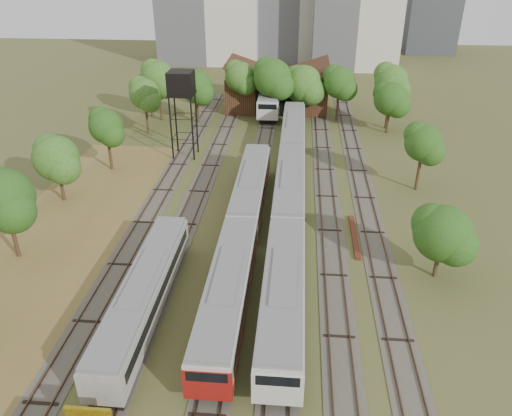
{
  "coord_description": "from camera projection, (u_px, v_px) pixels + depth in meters",
  "views": [
    {
      "loc": [
        2.52,
        -23.56,
        24.16
      ],
      "look_at": [
        -1.0,
        17.05,
        2.5
      ],
      "focal_mm": 35.0,
      "sensor_mm": 36.0,
      "label": 1
    }
  ],
  "objects": [
    {
      "name": "tree_band_far",
      "position": [
        271.0,
        81.0,
        74.22
      ],
      "size": [
        38.88,
        9.19,
        9.34
      ],
      "color": "#382616",
      "rests_on": "ground"
    },
    {
      "name": "railcar_red_set",
      "position": [
        241.0,
        232.0,
        43.51
      ],
      "size": [
        2.89,
        34.58,
        3.57
      ],
      "color": "black",
      "rests_on": "ground"
    },
    {
      "name": "tree_band_right",
      "position": [
        412.0,
        144.0,
        54.67
      ],
      "size": [
        5.94,
        40.01,
        7.41
      ],
      "color": "#382616",
      "rests_on": "ground"
    },
    {
      "name": "dry_grass_patch",
      "position": [
        39.0,
        278.0,
        40.66
      ],
      "size": [
        14.0,
        60.0,
        0.04
      ],
      "primitive_type": "cube",
      "color": "brown",
      "rests_on": "ground"
    },
    {
      "name": "maintenance_shed",
      "position": [
        278.0,
        90.0,
        81.97
      ],
      "size": [
        16.45,
        11.55,
        7.58
      ],
      "color": "#3D1B16",
      "rests_on": "ground"
    },
    {
      "name": "railcar_rear",
      "position": [
        271.0,
        97.0,
        80.62
      ],
      "size": [
        3.26,
        16.08,
        4.04
      ],
      "color": "black",
      "rests_on": "ground"
    },
    {
      "name": "railcar_green_set",
      "position": [
        290.0,
        190.0,
        50.84
      ],
      "size": [
        3.0,
        52.07,
        3.71
      ],
      "color": "black",
      "rests_on": "ground"
    },
    {
      "name": "rail_pile_far",
      "position": [
        354.0,
        236.0,
        46.28
      ],
      "size": [
        0.48,
        7.62,
        0.25
      ],
      "primitive_type": "cube",
      "color": "maroon",
      "rests_on": "ground"
    },
    {
      "name": "old_grey_coach",
      "position": [
        145.0,
        294.0,
        35.97
      ],
      "size": [
        2.67,
        18.0,
        3.3
      ],
      "color": "black",
      "rests_on": "ground"
    },
    {
      "name": "ground",
      "position": [
        249.0,
        366.0,
        32.25
      ],
      "size": [
        240.0,
        240.0,
        0.0
      ],
      "primitive_type": "plane",
      "color": "#475123",
      "rests_on": "ground"
    },
    {
      "name": "tree_band_left",
      "position": [
        48.0,
        170.0,
        46.52
      ],
      "size": [
        7.64,
        62.3,
        8.79
      ],
      "color": "#382616",
      "rests_on": "ground"
    },
    {
      "name": "tracks",
      "position": [
        265.0,
        194.0,
        54.28
      ],
      "size": [
        24.6,
        80.0,
        0.19
      ],
      "color": "#4C473D",
      "rests_on": "ground"
    },
    {
      "name": "water_tower",
      "position": [
        181.0,
        85.0,
        60.03
      ],
      "size": [
        3.11,
        3.11,
        10.75
      ],
      "color": "black",
      "rests_on": "ground"
    }
  ]
}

